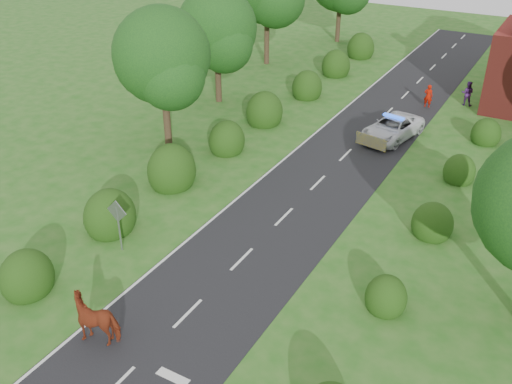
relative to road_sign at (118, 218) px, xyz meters
The scene contains 12 objects.
ground 5.63m from the road_sign, 21.80° to the right, with size 120.00×120.00×0.00m, color #236318.
road 14.03m from the road_sign, 68.96° to the left, with size 6.00×70.00×0.02m, color black.
road_markings 11.56m from the road_sign, 72.72° to the left, with size 4.96×70.00×0.01m.
hedgerow_left 9.85m from the road_sign, 98.87° to the left, with size 2.75×50.41×3.00m.
hedgerow_right 14.85m from the road_sign, 38.46° to the left, with size 2.10×45.78×2.10m.
tree_left_a 11.55m from the road_sign, 115.73° to the left, with size 5.74×5.60×8.38m.
tree_left_b 19.22m from the road_sign, 109.29° to the left, with size 5.74×5.60×8.07m.
road_sign is the anchor object (origin of this frame).
cow 5.46m from the road_sign, 56.68° to the right, with size 1.14×2.15×1.53m, color maroon.
police_van 18.93m from the road_sign, 69.66° to the left, with size 3.24×5.34×1.52m.
pedestrian_red 25.32m from the road_sign, 73.79° to the left, with size 0.60×0.40×1.66m, color #B61304.
pedestrian_purple 27.75m from the road_sign, 70.24° to the left, with size 0.86×0.67×1.76m, color #4B2067.
Camera 1 is at (10.46, -13.15, 14.64)m, focal length 40.00 mm.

